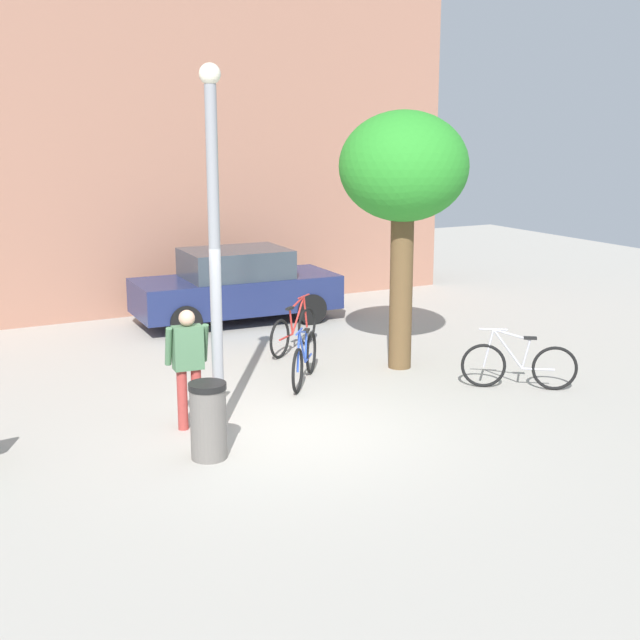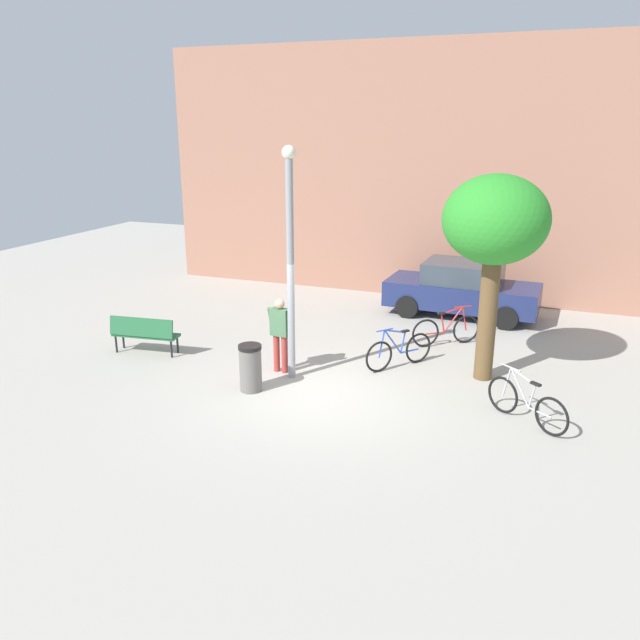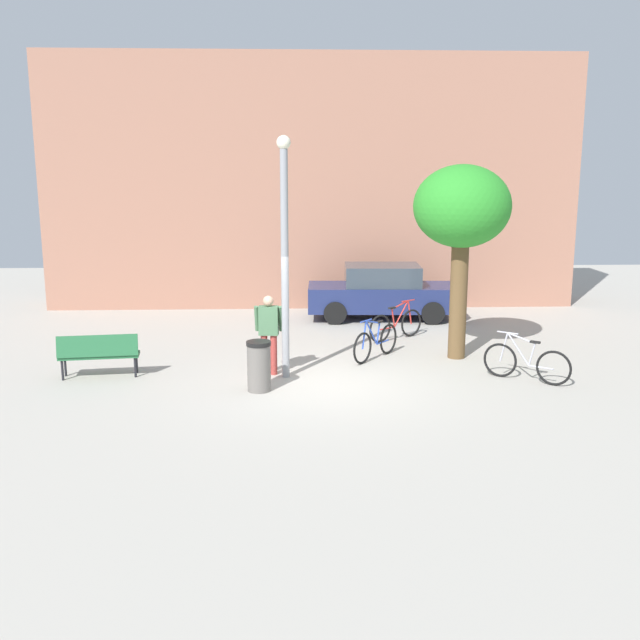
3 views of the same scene
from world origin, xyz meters
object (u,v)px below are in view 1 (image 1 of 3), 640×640
person_by_lamppost (188,361)px  bicycle_silver (518,365)px  lamppost (214,233)px  trash_bin (208,420)px  parked_car_navy (236,286)px  bicycle_blue (304,360)px  plaza_tree (404,172)px  bicycle_red (294,331)px

person_by_lamppost → bicycle_silver: 5.28m
lamppost → trash_bin: size_ratio=4.94×
person_by_lamppost → trash_bin: (-0.16, -1.14, -0.47)m
lamppost → parked_car_navy: size_ratio=1.14×
bicycle_blue → person_by_lamppost: bearing=-153.8°
person_by_lamppost → bicycle_blue: (2.37, 1.16, -0.58)m
plaza_tree → bicycle_blue: plaza_tree is taller
bicycle_blue → parked_car_navy: parked_car_navy is taller
person_by_lamppost → parked_car_navy: bearing=61.6°
plaza_tree → bicycle_blue: size_ratio=2.99×
plaza_tree → bicycle_silver: 3.63m
plaza_tree → trash_bin: bearing=-151.9°
person_by_lamppost → plaza_tree: bearing=15.9°
plaza_tree → parked_car_navy: 5.28m
person_by_lamppost → bicycle_red: 4.38m
bicycle_blue → parked_car_navy: size_ratio=0.34×
bicycle_blue → trash_bin: trash_bin is taller
bicycle_blue → parked_car_navy: bearing=81.1°
plaza_tree → bicycle_red: size_ratio=2.92×
lamppost → bicycle_silver: size_ratio=3.26×
lamppost → bicycle_silver: lamppost is taller
lamppost → trash_bin: lamppost is taller
trash_bin → parked_car_navy: bearing=64.6°
bicycle_blue → plaza_tree: bearing=1.1°
bicycle_silver → parked_car_navy: bearing=108.4°
lamppost → bicycle_silver: (4.85, -0.51, -2.32)m
bicycle_red → trash_bin: 5.31m
person_by_lamppost → plaza_tree: plaza_tree is taller
bicycle_red → parked_car_navy: size_ratio=0.35×
plaza_tree → bicycle_silver: (0.97, -1.91, -2.94)m
parked_car_navy → lamppost: bearing=-114.9°
trash_bin → bicycle_silver: bearing=4.7°
plaza_tree → bicycle_silver: size_ratio=2.91×
bicycle_red → person_by_lamppost: bearing=-135.6°
plaza_tree → trash_bin: (-4.38, -2.35, -2.82)m
plaza_tree → trash_bin: size_ratio=4.40×
person_by_lamppost → bicycle_blue: 2.70m
trash_bin → lamppost: bearing=61.6°
bicycle_silver → trash_bin: bearing=-175.3°
person_by_lamppost → plaza_tree: size_ratio=0.39×
lamppost → bicycle_red: (2.76, 3.24, -2.32)m
person_by_lamppost → bicycle_silver: size_ratio=1.12×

